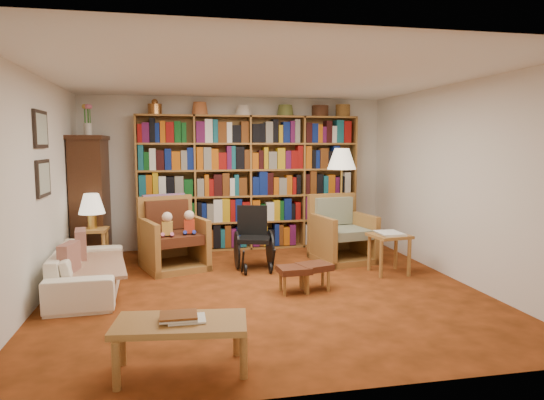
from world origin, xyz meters
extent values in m
plane|color=#913D16|center=(0.00, 0.00, 0.00)|extent=(5.00, 5.00, 0.00)
plane|color=white|center=(0.00, 0.00, 2.50)|extent=(5.00, 5.00, 0.00)
plane|color=silver|center=(0.00, 2.50, 1.25)|extent=(5.00, 0.00, 5.00)
plane|color=silver|center=(0.00, -2.50, 1.25)|extent=(5.00, 0.00, 5.00)
plane|color=silver|center=(-2.50, 0.00, 1.25)|extent=(0.00, 5.00, 5.00)
plane|color=silver|center=(2.50, 0.00, 1.25)|extent=(0.00, 5.00, 5.00)
cube|color=#A26D32|center=(0.20, 2.34, 1.10)|extent=(3.60, 0.30, 2.20)
cube|color=#3B1D10|center=(-2.25, 2.00, 0.90)|extent=(0.45, 0.90, 1.80)
cube|color=#3B1D10|center=(-2.25, 2.00, 1.83)|extent=(0.50, 0.95, 0.06)
cylinder|color=silver|center=(-2.25, 2.00, 1.95)|extent=(0.12, 0.12, 0.18)
cube|color=black|center=(-2.48, 0.30, 1.90)|extent=(0.03, 0.52, 0.42)
cube|color=gray|center=(-2.46, 0.30, 1.90)|extent=(0.01, 0.44, 0.34)
cube|color=black|center=(-2.48, 0.30, 1.35)|extent=(0.03, 0.52, 0.42)
cube|color=gray|center=(-2.46, 0.30, 1.35)|extent=(0.01, 0.44, 0.34)
imported|color=white|center=(-2.05, 0.33, 0.26)|extent=(1.83, 0.78, 0.52)
cube|color=beige|center=(-2.00, 0.33, 0.30)|extent=(0.92, 1.45, 0.04)
cube|color=maroon|center=(-2.18, 0.68, 0.45)|extent=(0.19, 0.41, 0.40)
cube|color=maroon|center=(-2.18, -0.02, 0.45)|extent=(0.18, 0.38, 0.36)
cube|color=#A26D32|center=(-2.15, 1.40, 0.55)|extent=(0.40, 0.40, 0.04)
cylinder|color=#A26D32|center=(-2.31, 1.24, 0.27)|extent=(0.05, 0.05, 0.53)
cylinder|color=#A26D32|center=(-1.99, 1.24, 0.27)|extent=(0.05, 0.05, 0.53)
cylinder|color=#A26D32|center=(-2.31, 1.56, 0.27)|extent=(0.05, 0.05, 0.53)
cylinder|color=#A26D32|center=(-1.99, 1.56, 0.27)|extent=(0.05, 0.05, 0.53)
cylinder|color=gold|center=(-2.15, 1.40, 0.67)|extent=(0.12, 0.12, 0.20)
cone|color=beige|center=(-2.15, 1.40, 0.92)|extent=(0.36, 0.36, 0.28)
cube|color=#A26D32|center=(-1.05, 1.19, 0.04)|extent=(1.02, 1.04, 0.09)
cube|color=#A26D32|center=(-1.41, 1.19, 0.35)|extent=(0.34, 0.81, 0.71)
cube|color=#A26D32|center=(-0.69, 1.19, 0.35)|extent=(0.34, 0.81, 0.71)
cube|color=#A26D32|center=(-1.05, 1.56, 0.50)|extent=(0.78, 0.34, 0.99)
cube|color=#502415|center=(-1.05, 1.16, 0.44)|extent=(0.81, 0.86, 0.13)
cube|color=#502415|center=(-1.05, 1.48, 0.73)|extent=(0.62, 0.30, 0.42)
cube|color=#C4345C|center=(-1.05, 1.60, 0.79)|extent=(0.61, 0.26, 0.44)
cube|color=#A26D32|center=(1.41, 1.15, 0.04)|extent=(0.91, 0.94, 0.09)
cube|color=#A26D32|center=(1.05, 1.15, 0.35)|extent=(0.22, 0.82, 0.70)
cube|color=#A26D32|center=(1.76, 1.15, 0.35)|extent=(0.22, 0.82, 0.70)
cube|color=#A26D32|center=(1.41, 1.52, 0.49)|extent=(0.79, 0.22, 0.98)
cube|color=gray|center=(1.41, 1.12, 0.44)|extent=(0.72, 0.78, 0.13)
cube|color=gray|center=(1.41, 1.44, 0.72)|extent=(0.62, 0.21, 0.41)
cube|color=black|center=(0.05, 0.93, 0.42)|extent=(0.52, 0.52, 0.06)
cube|color=black|center=(0.05, 1.14, 0.66)|extent=(0.42, 0.16, 0.42)
cylinder|color=black|center=(-0.19, 1.03, 0.26)|extent=(0.03, 0.53, 0.53)
cylinder|color=black|center=(0.28, 1.03, 0.26)|extent=(0.03, 0.53, 0.53)
cylinder|color=black|center=(-0.12, 0.67, 0.08)|extent=(0.03, 0.15, 0.15)
cylinder|color=black|center=(0.22, 0.67, 0.08)|extent=(0.03, 0.15, 0.15)
cylinder|color=gold|center=(1.51, 1.54, 0.02)|extent=(0.28, 0.28, 0.03)
cylinder|color=gold|center=(1.51, 1.54, 0.71)|extent=(0.03, 0.03, 1.41)
cone|color=beige|center=(1.51, 1.54, 1.51)|extent=(0.44, 0.44, 0.32)
cube|color=#A26D32|center=(1.78, 0.38, 0.51)|extent=(0.53, 0.53, 0.04)
cylinder|color=#A26D32|center=(1.59, 0.18, 0.25)|extent=(0.05, 0.05, 0.49)
cylinder|color=#A26D32|center=(1.98, 0.18, 0.25)|extent=(0.05, 0.05, 0.49)
cylinder|color=#A26D32|center=(1.59, 0.57, 0.25)|extent=(0.05, 0.05, 0.49)
cylinder|color=#A26D32|center=(1.98, 0.57, 0.25)|extent=(0.05, 0.05, 0.49)
cube|color=white|center=(1.78, 0.38, 0.55)|extent=(0.35, 0.42, 0.03)
cube|color=#502415|center=(0.32, -0.21, 0.27)|extent=(0.39, 0.33, 0.07)
cylinder|color=#A26D32|center=(0.19, -0.32, 0.12)|extent=(0.04, 0.04, 0.24)
cylinder|color=#A26D32|center=(0.46, -0.32, 0.12)|extent=(0.04, 0.04, 0.24)
cylinder|color=#A26D32|center=(0.19, -0.10, 0.12)|extent=(0.04, 0.04, 0.24)
cylinder|color=#A26D32|center=(0.46, -0.10, 0.12)|extent=(0.04, 0.04, 0.24)
cube|color=#502415|center=(0.59, -0.13, 0.28)|extent=(0.44, 0.41, 0.07)
cylinder|color=#A26D32|center=(0.46, -0.24, 0.12)|extent=(0.04, 0.04, 0.24)
cylinder|color=#A26D32|center=(0.73, -0.24, 0.12)|extent=(0.04, 0.04, 0.24)
cylinder|color=#A26D32|center=(0.46, -0.02, 0.12)|extent=(0.04, 0.04, 0.24)
cylinder|color=#A26D32|center=(0.73, -0.02, 0.12)|extent=(0.04, 0.04, 0.24)
cube|color=#A26D32|center=(-1.00, -1.97, 0.38)|extent=(1.05, 0.62, 0.05)
cylinder|color=#A26D32|center=(-1.46, -2.17, 0.18)|extent=(0.06, 0.06, 0.35)
cylinder|color=#A26D32|center=(-0.55, -2.17, 0.18)|extent=(0.06, 0.06, 0.35)
cylinder|color=#A26D32|center=(-1.46, -1.76, 0.18)|extent=(0.06, 0.06, 0.35)
cylinder|color=#A26D32|center=(-0.55, -1.76, 0.18)|extent=(0.06, 0.06, 0.35)
cube|color=brown|center=(-1.00, -1.97, 0.43)|extent=(0.30, 0.25, 0.05)
camera|label=1|loc=(-1.02, -5.57, 1.73)|focal=32.00mm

